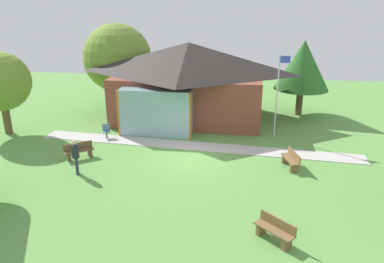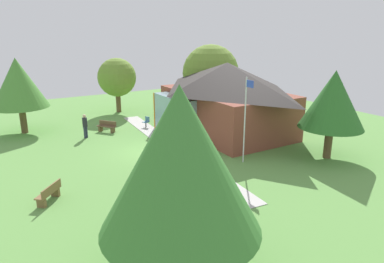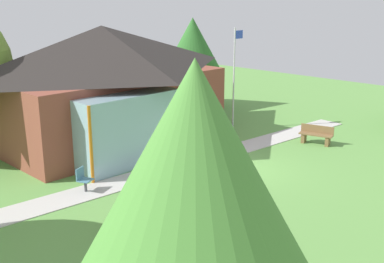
{
  "view_description": "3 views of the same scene",
  "coord_description": "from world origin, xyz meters",
  "px_view_note": "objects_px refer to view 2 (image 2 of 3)",
  "views": [
    {
      "loc": [
        2.67,
        -18.04,
        7.92
      ],
      "look_at": [
        -0.14,
        1.55,
        0.91
      ],
      "focal_mm": 34.81,
      "sensor_mm": 36.0,
      "label": 1
    },
    {
      "loc": [
        19.65,
        -8.64,
        7.57
      ],
      "look_at": [
        0.83,
        2.69,
        1.14
      ],
      "focal_mm": 32.59,
      "sensor_mm": 36.0,
      "label": 2
    },
    {
      "loc": [
        -13.78,
        -11.28,
        6.49
      ],
      "look_at": [
        0.15,
        2.49,
        0.98
      ],
      "focal_mm": 44.9,
      "sensor_mm": 36.0,
      "label": 3
    }
  ],
  "objects_px": {
    "flagpole": "(245,116)",
    "tree_behind_pavilion_right": "(333,100)",
    "visitor_strolling_lawn": "(85,124)",
    "tree_west_hedge": "(117,78)",
    "bench_mid_right": "(182,174)",
    "tree_lawn_corner": "(18,83)",
    "pavilion": "(224,97)",
    "bench_mid_left": "(107,127)",
    "tree_far_east": "(180,161)",
    "bench_front_right": "(49,194)",
    "tree_behind_pavilion_left": "(211,73)",
    "patio_chair_west": "(146,122)"
  },
  "relations": [
    {
      "from": "bench_front_right",
      "to": "tree_far_east",
      "type": "bearing_deg",
      "value": -119.56
    },
    {
      "from": "bench_mid_right",
      "to": "visitor_strolling_lawn",
      "type": "bearing_deg",
      "value": 87.03
    },
    {
      "from": "bench_front_right",
      "to": "visitor_strolling_lawn",
      "type": "height_order",
      "value": "visitor_strolling_lawn"
    },
    {
      "from": "flagpole",
      "to": "tree_far_east",
      "type": "bearing_deg",
      "value": -49.53
    },
    {
      "from": "tree_behind_pavilion_left",
      "to": "tree_west_hedge",
      "type": "bearing_deg",
      "value": -123.98
    },
    {
      "from": "bench_mid_right",
      "to": "patio_chair_west",
      "type": "relative_size",
      "value": 1.82
    },
    {
      "from": "tree_far_east",
      "to": "tree_behind_pavilion_left",
      "type": "height_order",
      "value": "tree_behind_pavilion_left"
    },
    {
      "from": "bench_mid_left",
      "to": "tree_far_east",
      "type": "xyz_separation_m",
      "value": [
        17.4,
        -3.23,
        3.61
      ]
    },
    {
      "from": "visitor_strolling_lawn",
      "to": "tree_behind_pavilion_left",
      "type": "height_order",
      "value": "tree_behind_pavilion_left"
    },
    {
      "from": "flagpole",
      "to": "tree_behind_pavilion_right",
      "type": "distance_m",
      "value": 5.37
    },
    {
      "from": "bench_mid_left",
      "to": "visitor_strolling_lawn",
      "type": "xyz_separation_m",
      "value": [
        0.71,
        -1.8,
        0.62
      ]
    },
    {
      "from": "bench_mid_left",
      "to": "tree_lawn_corner",
      "type": "bearing_deg",
      "value": 23.32
    },
    {
      "from": "patio_chair_west",
      "to": "tree_behind_pavilion_right",
      "type": "xyz_separation_m",
      "value": [
        12.12,
        6.69,
        3.19
      ]
    },
    {
      "from": "bench_front_right",
      "to": "tree_lawn_corner",
      "type": "xyz_separation_m",
      "value": [
        -12.76,
        0.36,
        3.39
      ]
    },
    {
      "from": "tree_west_hedge",
      "to": "tree_lawn_corner",
      "type": "distance_m",
      "value": 9.12
    },
    {
      "from": "tree_west_hedge",
      "to": "flagpole",
      "type": "bearing_deg",
      "value": 6.24
    },
    {
      "from": "tree_west_hedge",
      "to": "patio_chair_west",
      "type": "bearing_deg",
      "value": 0.25
    },
    {
      "from": "bench_mid_right",
      "to": "tree_behind_pavilion_right",
      "type": "distance_m",
      "value": 10.06
    },
    {
      "from": "visitor_strolling_lawn",
      "to": "tree_far_east",
      "type": "relative_size",
      "value": 0.28
    },
    {
      "from": "pavilion",
      "to": "visitor_strolling_lawn",
      "type": "height_order",
      "value": "pavilion"
    },
    {
      "from": "bench_front_right",
      "to": "bench_mid_right",
      "type": "bearing_deg",
      "value": -59.18
    },
    {
      "from": "pavilion",
      "to": "tree_west_hedge",
      "type": "xyz_separation_m",
      "value": [
        -10.67,
        -4.6,
        0.55
      ]
    },
    {
      "from": "flagpole",
      "to": "tree_behind_pavilion_right",
      "type": "height_order",
      "value": "tree_behind_pavilion_right"
    },
    {
      "from": "tree_west_hedge",
      "to": "visitor_strolling_lawn",
      "type": "bearing_deg",
      "value": -35.97
    },
    {
      "from": "visitor_strolling_lawn",
      "to": "tree_west_hedge",
      "type": "height_order",
      "value": "tree_west_hedge"
    },
    {
      "from": "pavilion",
      "to": "tree_behind_pavilion_left",
      "type": "relative_size",
      "value": 1.7
    },
    {
      "from": "tree_west_hedge",
      "to": "tree_far_east",
      "type": "bearing_deg",
      "value": -15.12
    },
    {
      "from": "pavilion",
      "to": "tree_behind_pavilion_right",
      "type": "xyz_separation_m",
      "value": [
        7.86,
        2.12,
        0.87
      ]
    },
    {
      "from": "visitor_strolling_lawn",
      "to": "tree_far_east",
      "type": "xyz_separation_m",
      "value": [
        16.69,
        -1.42,
        2.99
      ]
    },
    {
      "from": "bench_front_right",
      "to": "bench_mid_left",
      "type": "height_order",
      "value": "same"
    },
    {
      "from": "tree_west_hedge",
      "to": "tree_lawn_corner",
      "type": "height_order",
      "value": "tree_lawn_corner"
    },
    {
      "from": "bench_mid_right",
      "to": "tree_lawn_corner",
      "type": "xyz_separation_m",
      "value": [
        -13.96,
        -5.88,
        3.39
      ]
    },
    {
      "from": "flagpole",
      "to": "tree_lawn_corner",
      "type": "bearing_deg",
      "value": -142.35
    },
    {
      "from": "bench_mid_right",
      "to": "tree_behind_pavilion_left",
      "type": "xyz_separation_m",
      "value": [
        -12.13,
        9.93,
        3.34
      ]
    },
    {
      "from": "pavilion",
      "to": "tree_behind_pavilion_left",
      "type": "bearing_deg",
      "value": 155.52
    },
    {
      "from": "visitor_strolling_lawn",
      "to": "tree_behind_pavilion_left",
      "type": "distance_m",
      "value": 12.6
    },
    {
      "from": "bench_front_right",
      "to": "pavilion",
      "type": "bearing_deg",
      "value": -27.51
    },
    {
      "from": "pavilion",
      "to": "tree_west_hedge",
      "type": "distance_m",
      "value": 11.63
    },
    {
      "from": "flagpole",
      "to": "tree_west_hedge",
      "type": "bearing_deg",
      "value": -173.76
    },
    {
      "from": "tree_lawn_corner",
      "to": "visitor_strolling_lawn",
      "type": "bearing_deg",
      "value": 44.54
    },
    {
      "from": "tree_behind_pavilion_right",
      "to": "pavilion",
      "type": "bearing_deg",
      "value": -164.89
    },
    {
      "from": "tree_lawn_corner",
      "to": "tree_behind_pavilion_left",
      "type": "xyz_separation_m",
      "value": [
        1.82,
        15.82,
        -0.05
      ]
    },
    {
      "from": "tree_behind_pavilion_right",
      "to": "tree_behind_pavilion_left",
      "type": "bearing_deg",
      "value": 177.83
    },
    {
      "from": "bench_mid_right",
      "to": "flagpole",
      "type": "bearing_deg",
      "value": -8.91
    },
    {
      "from": "flagpole",
      "to": "tree_behind_pavilion_right",
      "type": "xyz_separation_m",
      "value": [
        2.01,
        4.91,
        0.8
      ]
    },
    {
      "from": "tree_behind_pavilion_left",
      "to": "patio_chair_west",
      "type": "bearing_deg",
      "value": -78.03
    },
    {
      "from": "pavilion",
      "to": "flagpole",
      "type": "height_order",
      "value": "pavilion"
    },
    {
      "from": "bench_mid_right",
      "to": "tree_lawn_corner",
      "type": "bearing_deg",
      "value": 97.63
    },
    {
      "from": "bench_front_right",
      "to": "patio_chair_west",
      "type": "xyz_separation_m",
      "value": [
        -9.41,
        8.97,
        0.01
      ]
    },
    {
      "from": "pavilion",
      "to": "patio_chair_west",
      "type": "bearing_deg",
      "value": -133.01
    }
  ]
}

